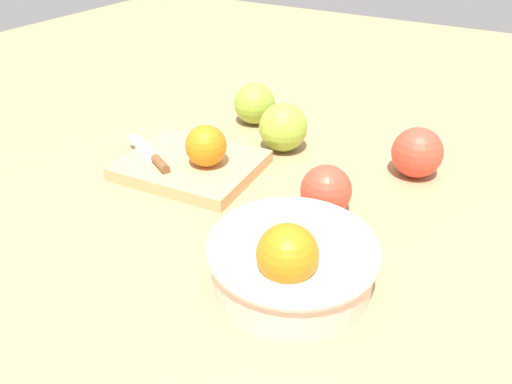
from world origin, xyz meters
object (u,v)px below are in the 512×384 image
at_px(apple_front_right, 283,127).
at_px(knife, 153,157).
at_px(bowl, 292,259).
at_px(orange_on_board, 205,146).
at_px(cutting_board, 191,165).
at_px(apple_mid_left, 326,191).
at_px(apple_front_left, 417,153).
at_px(apple_front_right_2, 255,103).

bearing_deg(apple_front_right, knife, 50.84).
height_order(bowl, orange_on_board, bowl).
bearing_deg(cutting_board, apple_mid_left, 179.49).
relative_size(bowl, cutting_board, 0.94).
xyz_separation_m(cutting_board, apple_mid_left, (-0.23, 0.00, 0.03)).
xyz_separation_m(bowl, apple_front_left, (-0.05, -0.33, 0.00)).
xyz_separation_m(orange_on_board, apple_front_right_2, (0.04, -0.22, -0.01)).
height_order(apple_front_right, apple_front_right_2, apple_front_right).
height_order(bowl, apple_front_left, bowl).
relative_size(orange_on_board, apple_front_right, 0.78).
bearing_deg(bowl, knife, -22.12).
bearing_deg(orange_on_board, apple_front_left, -148.31).
distance_m(cutting_board, orange_on_board, 0.05).
bearing_deg(apple_front_right_2, apple_mid_left, 138.22).
bearing_deg(apple_front_right_2, orange_on_board, 101.18).
height_order(orange_on_board, knife, orange_on_board).
bearing_deg(orange_on_board, knife, 18.59).
xyz_separation_m(cutting_board, orange_on_board, (-0.03, 0.00, 0.04)).
xyz_separation_m(cutting_board, apple_front_right, (-0.09, -0.14, 0.03)).
xyz_separation_m(knife, apple_front_right, (-0.14, -0.17, 0.02)).
relative_size(knife, apple_front_left, 1.84).
relative_size(apple_front_right, apple_front_right_2, 1.06).
height_order(knife, apple_mid_left, apple_mid_left).
height_order(bowl, apple_front_right_2, bowl).
distance_m(knife, apple_front_right_2, 0.25).
xyz_separation_m(apple_front_right, apple_mid_left, (-0.14, 0.14, -0.01)).
bearing_deg(knife, apple_front_left, -151.09).
relative_size(cutting_board, apple_front_left, 2.63).
distance_m(bowl, apple_mid_left, 0.16).
distance_m(cutting_board, apple_mid_left, 0.23).
bearing_deg(apple_front_left, apple_front_right, 6.87).
relative_size(apple_mid_left, apple_front_left, 0.90).
distance_m(bowl, apple_front_left, 0.33).
bearing_deg(apple_mid_left, cutting_board, -0.51).
bearing_deg(apple_mid_left, bowl, 100.42).
xyz_separation_m(apple_front_right, apple_front_right_2, (0.10, -0.07, -0.00)).
height_order(cutting_board, knife, knife).
bearing_deg(cutting_board, apple_front_left, -151.33).
bearing_deg(apple_mid_left, apple_front_left, -114.33).
height_order(knife, apple_front_right_2, apple_front_right_2).
distance_m(cutting_board, apple_front_right_2, 0.22).
height_order(orange_on_board, apple_mid_left, orange_on_board).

